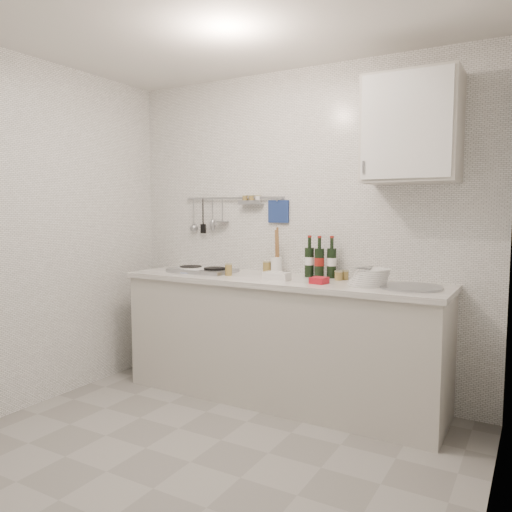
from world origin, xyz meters
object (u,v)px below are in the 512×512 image
(wall_cabinet, at_px, (412,129))
(utensil_crock, at_px, (277,263))
(plate_stack_sink, at_px, (370,277))
(plate_stack_hob, at_px, (195,270))
(wine_bottles, at_px, (320,257))

(wall_cabinet, bearing_deg, utensil_crock, 176.44)
(wall_cabinet, height_order, plate_stack_sink, wall_cabinet)
(wall_cabinet, bearing_deg, plate_stack_sink, -147.77)
(plate_stack_hob, bearing_deg, utensil_crock, 17.80)
(wall_cabinet, bearing_deg, plate_stack_hob, -175.12)
(plate_stack_sink, xyz_separation_m, wine_bottles, (-0.44, 0.19, 0.10))
(plate_stack_hob, distance_m, plate_stack_sink, 1.45)
(wall_cabinet, relative_size, wine_bottles, 2.26)
(utensil_crock, bearing_deg, wine_bottles, -1.30)
(wine_bottles, relative_size, utensil_crock, 0.84)
(wall_cabinet, height_order, wine_bottles, wall_cabinet)
(plate_stack_hob, distance_m, utensil_crock, 0.68)
(utensil_crock, bearing_deg, plate_stack_hob, -162.20)
(wall_cabinet, relative_size, plate_stack_hob, 2.47)
(wall_cabinet, distance_m, plate_stack_sink, 1.01)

